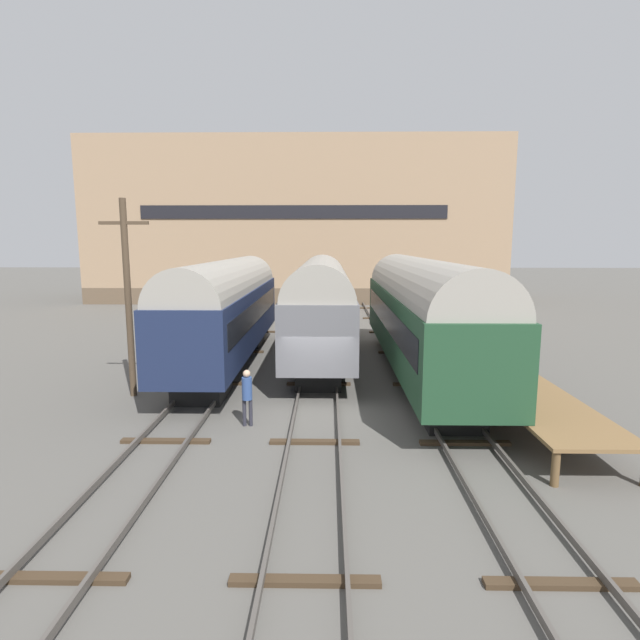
{
  "coord_description": "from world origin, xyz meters",
  "views": [
    {
      "loc": [
        0.39,
        -16.71,
        5.76
      ],
      "look_at": [
        0.0,
        6.18,
        2.2
      ],
      "focal_mm": 28.0,
      "sensor_mm": 36.0,
      "label": 1
    }
  ],
  "objects_px": {
    "train_car_grey": "(321,302)",
    "utility_pole": "(128,295)",
    "bench": "(473,342)",
    "train_car_navy": "(227,306)",
    "train_car_green": "(422,311)",
    "person_worker": "(247,392)"
  },
  "relations": [
    {
      "from": "train_car_grey",
      "to": "train_car_green",
      "type": "xyz_separation_m",
      "value": [
        4.33,
        -3.82,
        0.07
      ]
    },
    {
      "from": "train_car_grey",
      "to": "person_worker",
      "type": "height_order",
      "value": "train_car_grey"
    },
    {
      "from": "train_car_green",
      "to": "bench",
      "type": "relative_size",
      "value": 11.95
    },
    {
      "from": "person_worker",
      "to": "train_car_green",
      "type": "bearing_deg",
      "value": 42.07
    },
    {
      "from": "train_car_navy",
      "to": "train_car_green",
      "type": "distance_m",
      "value": 8.89
    },
    {
      "from": "person_worker",
      "to": "utility_pole",
      "type": "relative_size",
      "value": 0.25
    },
    {
      "from": "train_car_navy",
      "to": "utility_pole",
      "type": "relative_size",
      "value": 2.05
    },
    {
      "from": "utility_pole",
      "to": "train_car_green",
      "type": "bearing_deg",
      "value": 13.72
    },
    {
      "from": "train_car_navy",
      "to": "utility_pole",
      "type": "distance_m",
      "value": 5.53
    },
    {
      "from": "train_car_grey",
      "to": "train_car_navy",
      "type": "distance_m",
      "value": 4.72
    },
    {
      "from": "train_car_navy",
      "to": "train_car_green",
      "type": "height_order",
      "value": "train_car_green"
    },
    {
      "from": "train_car_green",
      "to": "utility_pole",
      "type": "relative_size",
      "value": 2.28
    },
    {
      "from": "train_car_navy",
      "to": "utility_pole",
      "type": "xyz_separation_m",
      "value": [
        -2.68,
        -4.73,
        1.0
      ]
    },
    {
      "from": "train_car_navy",
      "to": "person_worker",
      "type": "bearing_deg",
      "value": -74.5
    },
    {
      "from": "train_car_grey",
      "to": "utility_pole",
      "type": "relative_size",
      "value": 2.08
    },
    {
      "from": "train_car_grey",
      "to": "utility_pole",
      "type": "bearing_deg",
      "value": -136.79
    },
    {
      "from": "train_car_grey",
      "to": "bench",
      "type": "relative_size",
      "value": 10.89
    },
    {
      "from": "bench",
      "to": "person_worker",
      "type": "relative_size",
      "value": 0.77
    },
    {
      "from": "bench",
      "to": "train_car_navy",
      "type": "bearing_deg",
      "value": 172.71
    },
    {
      "from": "train_car_green",
      "to": "utility_pole",
      "type": "bearing_deg",
      "value": -166.28
    },
    {
      "from": "train_car_green",
      "to": "person_worker",
      "type": "height_order",
      "value": "train_car_green"
    },
    {
      "from": "utility_pole",
      "to": "bench",
      "type": "bearing_deg",
      "value": 13.57
    }
  ]
}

